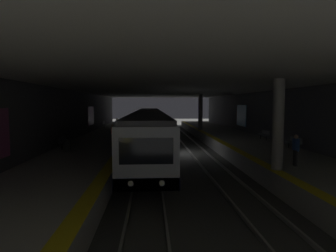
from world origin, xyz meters
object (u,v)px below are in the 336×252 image
(bench_left_mid, at_px, (294,142))
(person_walking_mid, at_px, (112,133))
(bench_right_near, at_px, (64,141))
(bench_right_mid, at_px, (105,124))
(trash_bin, at_px, (68,145))
(pillar_far, at_px, (200,112))
(bench_left_far, at_px, (264,134))
(metro_train, at_px, (149,126))
(person_waiting_near, at_px, (117,124))
(pillar_near, at_px, (278,125))
(person_standing_far, at_px, (296,149))

(bench_left_mid, height_order, person_walking_mid, person_walking_mid)
(bench_right_near, height_order, bench_right_mid, same)
(bench_right_mid, bearing_deg, trash_bin, -177.98)
(pillar_far, height_order, bench_right_near, pillar_far)
(bench_left_far, bearing_deg, metro_train, 68.08)
(person_waiting_near, bearing_deg, bench_right_mid, 19.95)
(person_walking_mid, bearing_deg, bench_right_mid, 11.21)
(pillar_near, distance_m, bench_left_mid, 7.85)
(metro_train, bearing_deg, bench_right_near, 143.12)
(pillar_far, bearing_deg, bench_left_mid, -165.35)
(bench_left_mid, relative_size, person_walking_mid, 1.11)
(metro_train, distance_m, person_walking_mid, 6.08)
(bench_right_near, distance_m, person_standing_far, 15.92)
(bench_right_near, bearing_deg, person_standing_far, -116.58)
(pillar_far, bearing_deg, trash_bin, 142.91)
(person_waiting_near, distance_m, trash_bin, 13.92)
(pillar_near, height_order, bench_right_mid, pillar_near)
(pillar_near, xyz_separation_m, person_standing_far, (0.75, -1.34, -1.36))
(bench_left_far, xyz_separation_m, bench_right_mid, (15.25, 17.07, 0.00))
(pillar_near, height_order, bench_left_mid, pillar_near)
(pillar_far, height_order, person_waiting_near, pillar_far)
(person_waiting_near, bearing_deg, bench_left_mid, -133.45)
(trash_bin, bearing_deg, bench_left_mid, -89.80)
(person_waiting_near, height_order, trash_bin, person_waiting_near)
(bench_right_near, bearing_deg, metro_train, -36.88)
(bench_left_far, relative_size, bench_right_mid, 1.00)
(person_standing_far, distance_m, trash_bin, 14.62)
(pillar_far, distance_m, bench_left_mid, 16.64)
(metro_train, xyz_separation_m, bench_left_far, (-4.32, -10.73, -0.45))
(pillar_near, relative_size, bench_right_mid, 2.68)
(pillar_far, xyz_separation_m, bench_left_far, (-10.44, -4.18, -1.75))
(bench_right_near, bearing_deg, pillar_near, -121.40)
(bench_left_mid, distance_m, person_walking_mid, 14.65)
(metro_train, bearing_deg, person_walking_mid, 148.93)
(bench_left_far, height_order, person_standing_far, person_standing_far)
(bench_left_mid, xyz_separation_m, person_standing_far, (-5.67, 2.84, 0.40))
(bench_left_mid, distance_m, person_waiting_near, 19.97)
(pillar_far, distance_m, bench_left_far, 11.38)
(pillar_far, xyz_separation_m, person_walking_mid, (-11.32, 9.69, -1.46))
(pillar_far, xyz_separation_m, bench_right_near, (-14.56, 12.88, -1.75))
(metro_train, xyz_separation_m, bench_right_mid, (10.93, 6.33, -0.45))
(pillar_far, relative_size, metro_train, 0.12)
(metro_train, distance_m, person_waiting_near, 5.37)
(bench_right_near, relative_size, bench_right_mid, 1.00)
(trash_bin, bearing_deg, person_walking_mid, -27.42)
(bench_left_far, relative_size, person_standing_far, 1.01)
(bench_left_mid, bearing_deg, pillar_far, 14.65)
(pillar_far, height_order, bench_left_far, pillar_far)
(metro_train, relative_size, person_standing_far, 21.92)
(trash_bin, bearing_deg, bench_left_far, -70.97)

